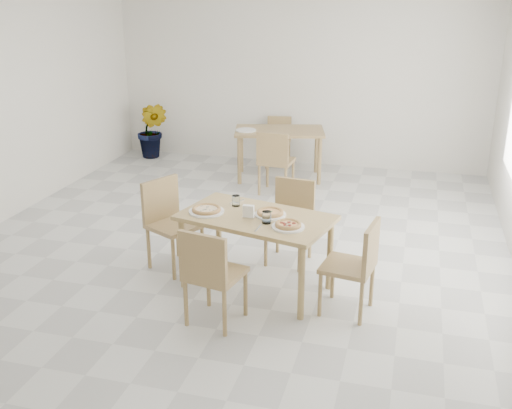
% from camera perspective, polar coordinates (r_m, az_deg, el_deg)
% --- Properties ---
extents(main_table, '(1.54, 1.09, 0.75)m').
position_cam_1_polar(main_table, '(5.63, 0.00, -1.94)').
color(main_table, tan).
rests_on(main_table, ground).
extents(chair_south, '(0.52, 0.52, 0.90)m').
position_cam_1_polar(chair_south, '(5.08, -4.38, -6.31)').
color(chair_south, '#A07F50').
rests_on(chair_south, ground).
extents(chair_north, '(0.48, 0.48, 0.87)m').
position_cam_1_polar(chair_north, '(6.30, 3.38, -0.99)').
color(chair_north, '#A07F50').
rests_on(chair_north, ground).
extents(chair_west, '(0.62, 0.62, 0.93)m').
position_cam_1_polar(chair_west, '(6.21, -8.32, -1.22)').
color(chair_west, '#A07F50').
rests_on(chair_west, ground).
extents(chair_east, '(0.50, 0.50, 0.87)m').
position_cam_1_polar(chair_east, '(5.33, 9.61, -5.38)').
color(chair_east, '#A07F50').
rests_on(chair_east, ground).
extents(plate_margherita, '(0.30, 0.30, 0.02)m').
position_cam_1_polar(plate_margherita, '(5.60, 1.36, -0.96)').
color(plate_margherita, white).
rests_on(plate_margherita, main_table).
extents(plate_mushroom, '(0.34, 0.34, 0.02)m').
position_cam_1_polar(plate_mushroom, '(5.69, -4.74, -0.66)').
color(plate_mushroom, white).
rests_on(plate_mushroom, main_table).
extents(plate_pepperoni, '(0.29, 0.29, 0.02)m').
position_cam_1_polar(plate_pepperoni, '(5.33, 3.08, -2.13)').
color(plate_pepperoni, white).
rests_on(plate_pepperoni, main_table).
extents(pizza_margherita, '(0.27, 0.27, 0.03)m').
position_cam_1_polar(pizza_margherita, '(5.59, 1.36, -0.75)').
color(pizza_margherita, tan).
rests_on(pizza_margherita, plate_margherita).
extents(pizza_mushroom, '(0.29, 0.29, 0.03)m').
position_cam_1_polar(pizza_mushroom, '(5.69, -4.74, -0.45)').
color(pizza_mushroom, tan).
rests_on(pizza_mushroom, plate_mushroom).
extents(pizza_pepperoni, '(0.24, 0.24, 0.03)m').
position_cam_1_polar(pizza_pepperoni, '(5.32, 3.08, -1.90)').
color(pizza_pepperoni, tan).
rests_on(pizza_pepperoni, plate_pepperoni).
extents(tumbler_a, '(0.08, 0.08, 0.11)m').
position_cam_1_polar(tumbler_a, '(5.41, 1.02, -1.22)').
color(tumbler_a, white).
rests_on(tumbler_a, main_table).
extents(tumbler_b, '(0.08, 0.08, 0.10)m').
position_cam_1_polar(tumbler_b, '(5.83, -1.93, 0.36)').
color(tumbler_b, white).
rests_on(tumbler_b, main_table).
extents(napkin_holder, '(0.11, 0.06, 0.13)m').
position_cam_1_polar(napkin_holder, '(5.52, -0.72, -0.72)').
color(napkin_holder, silver).
rests_on(napkin_holder, main_table).
extents(fork_a, '(0.03, 0.19, 0.01)m').
position_cam_1_polar(fork_a, '(5.31, 0.23, -2.24)').
color(fork_a, silver).
rests_on(fork_a, main_table).
extents(fork_b, '(0.12, 0.15, 0.01)m').
position_cam_1_polar(fork_b, '(5.95, -1.82, 0.27)').
color(fork_b, silver).
rests_on(fork_b, main_table).
extents(second_table, '(1.46, 1.04, 0.75)m').
position_cam_1_polar(second_table, '(9.01, 2.24, 6.52)').
color(second_table, '#A07F50').
rests_on(second_table, ground).
extents(chair_back_s, '(0.47, 0.47, 0.91)m').
position_cam_1_polar(chair_back_s, '(8.31, 1.80, 4.43)').
color(chair_back_s, '#A07F50').
rests_on(chair_back_s, ground).
extents(chair_back_n, '(0.43, 0.43, 0.78)m').
position_cam_1_polar(chair_back_n, '(9.75, 2.16, 6.38)').
color(chair_back_n, '#A07F50').
rests_on(chair_back_n, ground).
extents(plate_empty, '(0.30, 0.30, 0.02)m').
position_cam_1_polar(plate_empty, '(8.92, -0.97, 7.09)').
color(plate_empty, white).
rests_on(plate_empty, second_table).
extents(potted_plant, '(0.52, 0.42, 0.95)m').
position_cam_1_polar(potted_plant, '(10.33, -9.85, 6.98)').
color(potted_plant, '#1F621D').
rests_on(potted_plant, ground).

